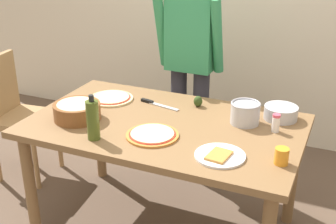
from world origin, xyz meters
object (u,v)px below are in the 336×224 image
(salt_shaker, at_px, (276,123))
(pizza_cooked_on_tray, at_px, (152,135))
(cup_small_brown, at_px, (243,106))
(chef_knife, at_px, (155,103))
(chair_wooden_left, at_px, (15,110))
(plate_with_slice, at_px, (220,156))
(steel_pot, at_px, (245,113))
(pizza_raw_on_board, at_px, (111,98))
(person_cook, at_px, (190,57))
(avocado, at_px, (198,101))
(dining_table, at_px, (165,137))
(cup_orange, at_px, (282,156))
(mixing_bowl_steel, at_px, (281,113))
(popcorn_bowl, at_px, (77,109))
(olive_oil_bottle, at_px, (93,120))

(salt_shaker, bearing_deg, pizza_cooked_on_tray, -151.60)
(cup_small_brown, relative_size, chef_knife, 0.29)
(chair_wooden_left, relative_size, plate_with_slice, 3.65)
(steel_pot, bearing_deg, salt_shaker, -12.48)
(chair_wooden_left, bearing_deg, cup_small_brown, 4.93)
(pizza_raw_on_board, xyz_separation_m, plate_with_slice, (0.90, -0.46, -0.00))
(person_cook, distance_m, avocado, 0.51)
(steel_pot, bearing_deg, avocado, 159.01)
(pizza_cooked_on_tray, height_order, chef_knife, pizza_cooked_on_tray)
(dining_table, relative_size, steel_pot, 9.22)
(salt_shaker, bearing_deg, cup_orange, -74.56)
(mixing_bowl_steel, bearing_deg, pizza_cooked_on_tray, -139.44)
(popcorn_bowl, bearing_deg, steel_pot, 20.14)
(plate_with_slice, xyz_separation_m, chef_knife, (-0.59, 0.50, -0.00))
(cup_orange, bearing_deg, dining_table, 163.92)
(plate_with_slice, height_order, cup_orange, cup_orange)
(plate_with_slice, distance_m, salt_shaker, 0.45)
(cup_orange, relative_size, salt_shaker, 0.80)
(salt_shaker, xyz_separation_m, avocado, (-0.53, 0.17, -0.02))
(person_cook, distance_m, mixing_bowl_steel, 0.87)
(plate_with_slice, height_order, popcorn_bowl, popcorn_bowl)
(person_cook, distance_m, cup_small_brown, 0.67)
(chef_knife, bearing_deg, pizza_raw_on_board, -172.94)
(olive_oil_bottle, xyz_separation_m, chef_knife, (0.10, 0.58, -0.11))
(cup_orange, xyz_separation_m, cup_small_brown, (-0.34, 0.55, 0.00))
(pizza_cooked_on_tray, xyz_separation_m, mixing_bowl_steel, (0.61, 0.52, 0.03))
(person_cook, bearing_deg, cup_small_brown, -39.20)
(steel_pot, bearing_deg, cup_orange, -54.04)
(chef_knife, height_order, avocado, avocado)
(dining_table, xyz_separation_m, pizza_raw_on_board, (-0.48, 0.20, 0.10))
(popcorn_bowl, bearing_deg, cup_small_brown, 29.30)
(chair_wooden_left, bearing_deg, popcorn_bowl, -23.10)
(avocado, bearing_deg, mixing_bowl_steel, 1.77)
(mixing_bowl_steel, height_order, olive_oil_bottle, olive_oil_bottle)
(plate_with_slice, bearing_deg, chef_knife, 140.18)
(olive_oil_bottle, relative_size, cup_small_brown, 3.01)
(plate_with_slice, distance_m, avocado, 0.66)
(avocado, bearing_deg, cup_small_brown, 4.67)
(pizza_raw_on_board, bearing_deg, mixing_bowl_steel, 7.06)
(person_cook, relative_size, plate_with_slice, 6.23)
(popcorn_bowl, distance_m, cup_orange, 1.22)
(chef_knife, bearing_deg, salt_shaker, -6.48)
(cup_small_brown, height_order, salt_shaker, salt_shaker)
(pizza_raw_on_board, xyz_separation_m, avocado, (0.57, 0.12, 0.03))
(pizza_cooked_on_tray, xyz_separation_m, cup_orange, (0.71, -0.02, 0.03))
(person_cook, height_order, popcorn_bowl, person_cook)
(steel_pot, height_order, cup_small_brown, steel_pot)
(pizza_cooked_on_tray, distance_m, popcorn_bowl, 0.51)
(popcorn_bowl, xyz_separation_m, cup_orange, (1.22, -0.05, -0.02))
(chair_wooden_left, height_order, pizza_cooked_on_tray, chair_wooden_left)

